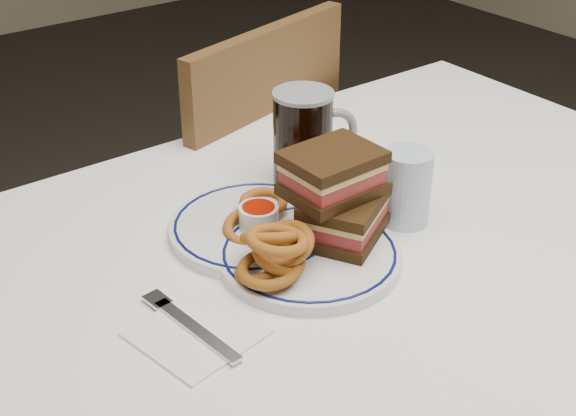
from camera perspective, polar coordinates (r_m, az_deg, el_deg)
dining_table at (r=1.16m, az=4.31°, el=-6.85°), size 1.27×0.87×0.75m
chair_far at (r=1.69m, az=-4.37°, el=-0.10°), size 0.51×0.51×0.91m
main_plate at (r=1.06m, az=1.53°, el=-3.37°), size 0.24×0.24×0.02m
reuben_sandwich at (r=1.06m, az=3.59°, el=0.95°), size 0.15×0.14×0.12m
onion_rings_main at (r=1.00m, az=-1.02°, el=-3.12°), size 0.11×0.10×0.09m
ketchup_ramekin at (r=1.10m, az=-2.10°, el=-0.54°), size 0.06×0.06×0.03m
beer_mug at (r=1.21m, az=1.20°, el=4.99°), size 0.13×0.09×0.15m
water_glass at (r=1.14m, az=8.45°, el=1.47°), size 0.07×0.07×0.11m
far_plate at (r=1.12m, az=-2.29°, el=-1.37°), size 0.24×0.24×0.02m
onion_rings_far at (r=1.11m, az=-2.27°, el=-0.51°), size 0.12×0.10×0.04m
napkin_fork at (r=0.95m, az=-6.61°, el=-8.68°), size 0.15×0.17×0.01m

